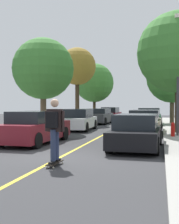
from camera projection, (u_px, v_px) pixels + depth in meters
The scene contains 18 objects.
ground at pixel (61, 157), 9.71m from camera, with size 80.00×80.00×0.00m, color #353538.
center_line at pixel (90, 142), 13.60m from camera, with size 0.12×39.20×0.01m, color gold.
parked_car_left_nearest at pixel (35, 128), 13.18m from camera, with size 1.96×4.48×1.43m.
parked_car_left_near at pixel (78, 120), 19.93m from camera, with size 2.07×4.32×1.43m.
parked_car_left_far at pixel (99, 116), 26.62m from camera, with size 2.07×4.17×1.37m.
parked_car_left_farthest at pixel (111, 114), 32.75m from camera, with size 1.95×4.58×1.43m.
parked_car_right_nearest at pixel (136, 132), 11.50m from camera, with size 1.94×4.10×1.35m.
parked_car_right_near at pixel (145, 122), 17.69m from camera, with size 1.97×4.39×1.40m.
parked_car_right_far at pixel (149, 117), 24.11m from camera, with size 1.94×4.25×1.45m.
street_tree_left_nearest at pixel (43, 69), 18.72m from camera, with size 3.88×3.88×5.79m.
street_tree_left_near at pixel (77, 67), 26.28m from camera, with size 3.31×3.31×6.64m.
street_tree_left_far at pixel (94, 83), 33.02m from camera, with size 4.32×4.32×6.18m.
street_tree_right_nearest at pixel (178, 52), 16.65m from camera, with size 4.58×4.58×6.82m.
street_tree_right_near at pixel (172, 77), 25.12m from camera, with size 4.36×4.36×6.10m.
fire_hydrant at pixel (173, 129), 14.75m from camera, with size 0.20×0.20×0.70m.
streetlamp at pixel (178, 67), 15.11m from camera, with size 0.36×0.24×6.19m.
skateboard at pixel (55, 163), 8.31m from camera, with size 0.25×0.85×0.10m.
skateboarder at pixel (54, 126), 8.25m from camera, with size 0.58×0.70×1.78m.
Camera 1 is at (3.19, -9.18, 1.72)m, focal length 47.54 mm.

